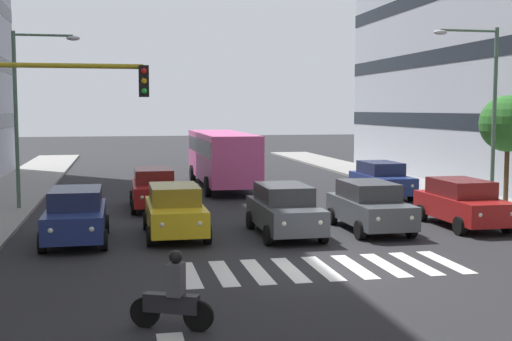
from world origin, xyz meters
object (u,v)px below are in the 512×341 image
Objects in this scene: car_row2_0 at (381,179)px; motorcycle_with_rider at (173,297)px; bus_behind_traffic at (221,154)px; car_4 at (76,215)px; car_0 at (462,203)px; car_row2_1 at (154,188)px; street_tree_1 at (508,124)px; street_lamp_left at (485,100)px; street_lamp_right at (26,101)px; car_1 at (369,206)px; car_3 at (175,210)px; traffic_light_gantry at (30,135)px; car_2 at (284,210)px.

car_row2_0 is 20.86m from motorcycle_with_rider.
car_4 is at bearing 63.68° from bus_behind_traffic.
bus_behind_traffic is (6.74, -13.79, 0.97)m from car_0.
motorcycle_with_rider is at bearing 88.37° from car_row2_1.
bus_behind_traffic is 2.22× the size of street_tree_1.
car_0 is at bearing 47.42° from street_lamp_left.
street_lamp_right reaches higher than motorcycle_with_rider.
car_1 and car_3 have the same top height.
car_row2_0 is at bearing -149.18° from car_4.
motorcycle_with_rider is 17.44m from street_lamp_right.
traffic_light_gantry reaches higher than street_tree_1.
motorcycle_with_rider is (0.45, 15.95, -0.24)m from car_row2_1.
car_4 is 15.47m from bus_behind_traffic.
car_0 is 1.00× the size of car_1.
traffic_light_gantry is (14.47, 13.66, 2.79)m from car_row2_0.
bus_behind_traffic is 23.48m from motorcycle_with_rider.
street_tree_1 reaches higher than bus_behind_traffic.
motorcycle_with_rider is at bearing 50.34° from car_1.
car_3 is (3.65, -0.58, 0.00)m from car_2.
car_0 is 1.00× the size of car_row2_1.
car_2 is 0.60× the size of street_lamp_left.
car_3 is 14.03m from bus_behind_traffic.
car_4 is 16.10m from car_row2_0.
street_lamp_right is at bearing -23.99° from car_0.
car_row2_0 is 11.10m from car_row2_1.
car_0 is 3.59m from car_1.
car_4 is 18.09m from street_tree_1.
street_tree_1 is at bearing -138.70° from car_0.
traffic_light_gantry reaches higher than car_1.
car_3 is at bearing 74.88° from bus_behind_traffic.
car_0 is 0.81× the size of traffic_light_gantry.
motorcycle_with_rider is 0.29× the size of traffic_light_gantry.
street_tree_1 is (-10.68, 10.32, 1.79)m from bus_behind_traffic.
car_0 and car_row2_1 have the same top height.
car_0 is at bearing 116.03° from bus_behind_traffic.
traffic_light_gantry is at bearing 26.98° from car_1.
street_lamp_right reaches higher than car_2.
car_3 is at bearing -174.12° from car_4.
car_2 and car_row2_1 have the same top height.
motorcycle_with_rider is (4.47, 8.93, -0.24)m from car_2.
car_2 is at bearing -116.60° from motorcycle_with_rider.
street_lamp_right is (5.17, -0.37, 3.71)m from car_row2_1.
car_row2_1 is at bearing -91.63° from motorcycle_with_rider.
traffic_light_gantry reaches higher than car_3.
car_4 is at bearing 0.03° from car_1.
car_0 reaches higher than motorcycle_with_rider.
car_2 reaches higher than motorcycle_with_rider.
street_lamp_right is (15.93, -7.09, 3.71)m from car_0.
car_2 is at bearing 4.65° from car_1.
car_2 is at bearing 177.91° from car_4.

